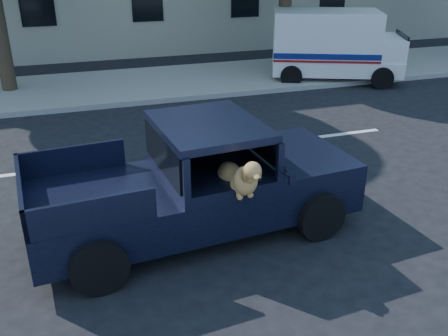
# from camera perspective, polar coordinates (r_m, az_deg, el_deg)

# --- Properties ---
(ground) EXTENTS (120.00, 120.00, 0.00)m
(ground) POSITION_cam_1_polar(r_m,az_deg,el_deg) (8.08, 1.92, -7.25)
(ground) COLOR black
(ground) RESTS_ON ground
(far_sidewalk) EXTENTS (60.00, 4.00, 0.15)m
(far_sidewalk) POSITION_cam_1_polar(r_m,az_deg,el_deg) (16.37, -9.17, 9.43)
(far_sidewalk) COLOR gray
(far_sidewalk) RESTS_ON ground
(lane_stripes) EXTENTS (21.60, 0.14, 0.01)m
(lane_stripes) POSITION_cam_1_polar(r_m,az_deg,el_deg) (11.58, 5.56, 2.89)
(lane_stripes) COLOR silver
(lane_stripes) RESTS_ON ground
(pickup_truck) EXTENTS (5.17, 2.71, 1.80)m
(pickup_truck) POSITION_cam_1_polar(r_m,az_deg,el_deg) (7.81, -3.84, -3.36)
(pickup_truck) COLOR black
(pickup_truck) RESTS_ON ground
(mail_truck) EXTENTS (4.51, 3.33, 2.24)m
(mail_truck) POSITION_cam_1_polar(r_m,az_deg,el_deg) (17.10, 12.35, 12.95)
(mail_truck) COLOR silver
(mail_truck) RESTS_ON ground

